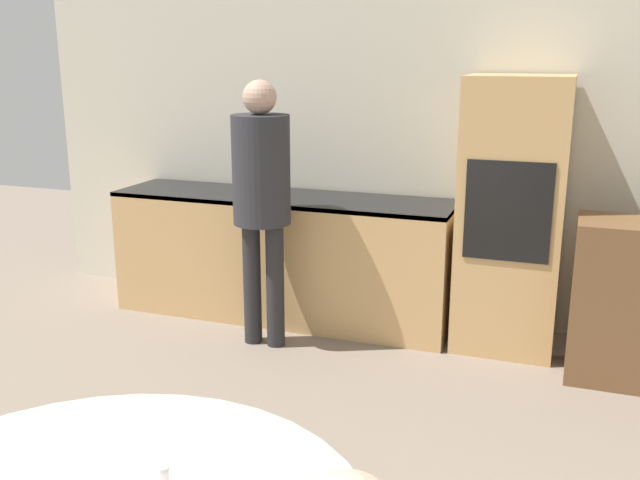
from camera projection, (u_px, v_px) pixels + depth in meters
wall_back at (430, 137)px, 4.88m from camera, size 6.05×0.05×2.60m
kitchen_counter at (283, 255)px, 5.09m from camera, size 2.42×0.60×0.89m
oven_unit at (511, 216)px, 4.48m from camera, size 0.63×0.59×1.73m
person_standing at (261, 186)px, 4.44m from camera, size 0.36×0.36×1.70m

